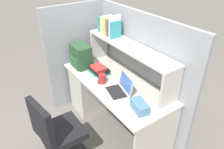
# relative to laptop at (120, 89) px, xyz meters

# --- Properties ---
(ground_plane) EXTENTS (8.00, 8.00, 0.00)m
(ground_plane) POSITION_rel_laptop_xyz_m (-0.22, 0.09, -0.78)
(ground_plane) COLOR slate
(desk) EXTENTS (1.60, 0.70, 0.73)m
(desk) POSITION_rel_laptop_xyz_m (-0.61, 0.09, -0.38)
(desk) COLOR beige
(desk) RESTS_ON ground_plane
(cubicle_partition_rear) EXTENTS (1.84, 0.05, 1.55)m
(cubicle_partition_rear) POSITION_rel_laptop_xyz_m (-0.22, 0.47, -0.01)
(cubicle_partition_rear) COLOR gray
(cubicle_partition_rear) RESTS_ON ground_plane
(cubicle_partition_left) EXTENTS (0.05, 1.06, 1.55)m
(cubicle_partition_left) POSITION_rel_laptop_xyz_m (-1.07, 0.04, -0.01)
(cubicle_partition_left) COLOR gray
(cubicle_partition_left) RESTS_ON ground_plane
(overhead_hutch) EXTENTS (1.44, 0.28, 0.45)m
(overhead_hutch) POSITION_rel_laptop_xyz_m (-0.22, 0.29, 0.30)
(overhead_hutch) COLOR beige
(overhead_hutch) RESTS_ON desk
(reference_books_on_shelf) EXTENTS (0.36, 0.18, 0.29)m
(reference_books_on_shelf) POSITION_rel_laptop_xyz_m (-0.65, 0.29, 0.52)
(reference_books_on_shelf) COLOR teal
(reference_books_on_shelf) RESTS_ON overhead_hutch
(laptop) EXTENTS (0.36, 0.31, 0.22)m
(laptop) POSITION_rel_laptop_xyz_m (0.00, 0.00, 0.00)
(laptop) COLOR #B7BABF
(laptop) RESTS_ON desk
(backpack) EXTENTS (0.30, 0.23, 0.32)m
(backpack) POSITION_rel_laptop_xyz_m (-0.83, -0.08, 0.10)
(backpack) COLOR #264C2D
(backpack) RESTS_ON desk
(computer_mouse) EXTENTS (0.06, 0.11, 0.03)m
(computer_mouse) POSITION_rel_laptop_xyz_m (-0.45, -0.17, -0.03)
(computer_mouse) COLOR silver
(computer_mouse) RESTS_ON desk
(paper_cup) EXTENTS (0.08, 0.08, 0.09)m
(paper_cup) POSITION_rel_laptop_xyz_m (-0.30, -0.16, -0.01)
(paper_cup) COLOR white
(paper_cup) RESTS_ON desk
(tissue_box) EXTENTS (0.24, 0.17, 0.10)m
(tissue_box) POSITION_rel_laptop_xyz_m (0.37, -0.02, -0.00)
(tissue_box) COLOR teal
(tissue_box) RESTS_ON desk
(snack_canister) EXTENTS (0.10, 0.10, 0.12)m
(snack_canister) POSITION_rel_laptop_xyz_m (-0.29, -0.06, 0.01)
(snack_canister) COLOR maroon
(snack_canister) RESTS_ON desk
(desk_book_stack) EXTENTS (0.26, 0.20, 0.11)m
(desk_book_stack) POSITION_rel_laptop_xyz_m (-0.51, 0.02, 0.00)
(desk_book_stack) COLOR teal
(desk_book_stack) RESTS_ON desk
(office_chair) EXTENTS (0.52, 0.52, 0.93)m
(office_chair) POSITION_rel_laptop_xyz_m (-0.07, -0.78, -0.39)
(office_chair) COLOR black
(office_chair) RESTS_ON ground_plane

